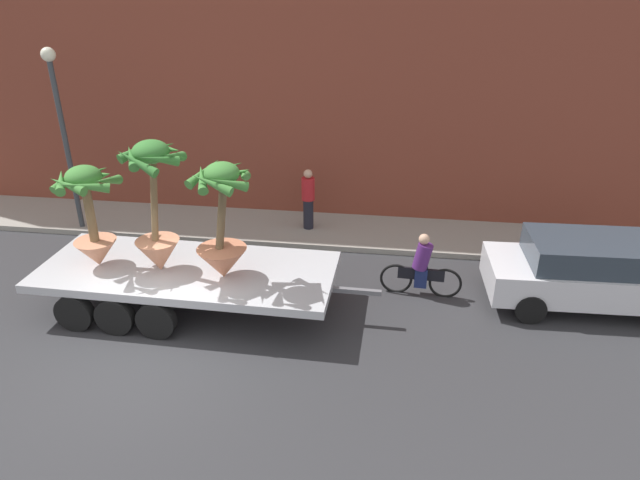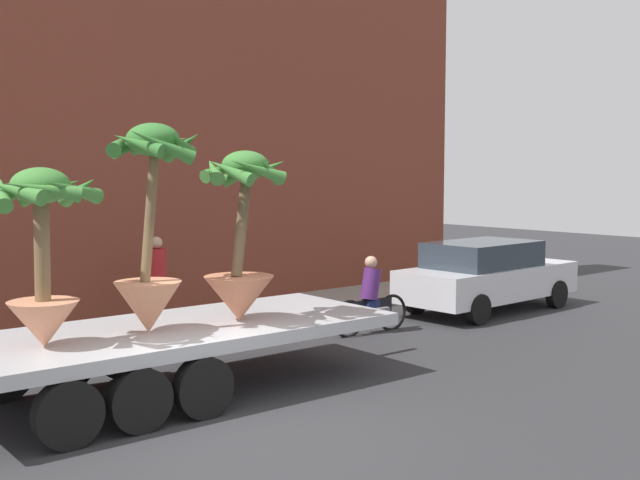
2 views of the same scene
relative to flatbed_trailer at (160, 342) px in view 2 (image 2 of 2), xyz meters
The scene contains 10 objects.
ground_plane 2.05m from the flatbed_trailer, 89.72° to the right, with size 60.00×60.00×0.00m, color #2D2D30.
sidewalk 4.27m from the flatbed_trailer, 89.88° to the left, with size 24.00×2.20×0.15m, color gray.
building_facade 7.21m from the flatbed_trailer, 89.91° to the left, with size 24.00×1.20×9.81m, color brown.
flatbed_trailer is the anchor object (origin of this frame).
potted_palm_rear 1.56m from the flatbed_trailer, 138.76° to the right, with size 1.33×1.31×2.81m.
potted_palm_middle 2.15m from the flatbed_trailer, behind, with size 1.37×1.38×2.22m.
potted_palm_front 1.76m from the flatbed_trailer, 12.94° to the right, with size 1.32×1.28×2.46m.
cyclist 5.38m from the flatbed_trailer, 13.32° to the left, with size 1.84×0.36×1.54m.
parked_car 8.97m from the flatbed_trailer, ahead, with size 4.62×1.99×1.58m.
pedestrian_near_gate 4.73m from the flatbed_trailer, 62.23° to the left, with size 0.36×0.36×1.71m.
Camera 2 is at (-5.14, -7.70, 3.16)m, focal length 43.77 mm.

